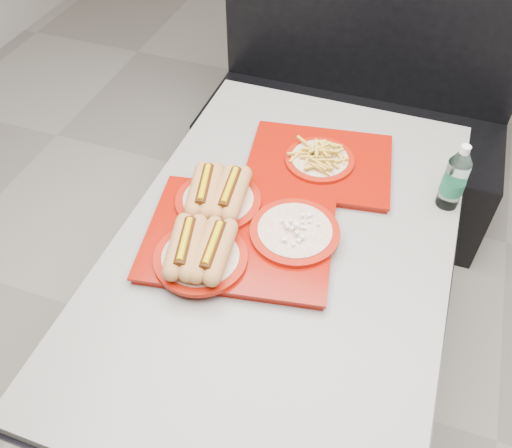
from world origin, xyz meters
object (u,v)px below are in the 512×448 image
(tray_far, at_px, (319,161))
(water_bottle, at_px, (454,180))
(tray_near, at_px, (232,229))
(diner_table, at_px, (282,277))
(booth_bench, at_px, (353,120))

(tray_far, bearing_deg, water_bottle, -4.52)
(water_bottle, bearing_deg, tray_near, -148.14)
(diner_table, relative_size, booth_bench, 1.05)
(tray_near, relative_size, tray_far, 1.16)
(booth_bench, xyz_separation_m, water_bottle, (0.41, -0.80, 0.44))
(diner_table, distance_m, water_bottle, 0.57)
(tray_far, height_order, water_bottle, water_bottle)
(tray_near, xyz_separation_m, water_bottle, (0.55, 0.34, 0.05))
(diner_table, height_order, tray_near, tray_near)
(diner_table, bearing_deg, tray_near, -163.50)
(diner_table, height_order, tray_far, tray_far)
(diner_table, distance_m, tray_near, 0.25)
(tray_far, bearing_deg, booth_bench, 90.89)
(tray_far, relative_size, water_bottle, 2.29)
(tray_near, height_order, tray_far, tray_near)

